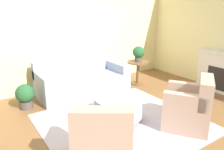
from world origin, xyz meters
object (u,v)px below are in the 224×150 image
armchair_left (103,141)px  ottoman_table (118,106)px  potted_plant_floor (25,95)px  potted_plant_on_side_table (138,53)px  armchair_right (189,108)px  couch (83,80)px  side_table (138,69)px

armchair_left → ottoman_table: size_ratio=1.15×
potted_plant_floor → potted_plant_on_side_table: bearing=-2.3°
armchair_left → potted_plant_on_side_table: potted_plant_on_side_table is taller
armchair_right → potted_plant_floor: (-2.16, 2.38, -0.08)m
armchair_right → potted_plant_floor: size_ratio=1.95×
potted_plant_on_side_table → ottoman_table: bearing=-139.6°
couch → armchair_right: bearing=-73.6°
armchair_left → potted_plant_on_side_table: 3.42m
couch → armchair_left: size_ratio=2.16×
ottoman_table → armchair_right: bearing=-43.6°
side_table → potted_plant_on_side_table: 0.43m
armchair_right → potted_plant_on_side_table: (0.77, 2.26, 0.49)m
armchair_left → ottoman_table: bearing=44.7°
armchair_right → potted_plant_on_side_table: size_ratio=2.43×
couch → ottoman_table: bearing=-94.6°
armchair_left → armchair_right: bearing=-0.0°
couch → armchair_left: 2.75m
armchair_right → potted_plant_on_side_table: potted_plant_on_side_table is taller
armchair_left → armchair_right: same height
armchair_left → potted_plant_on_side_table: (2.52, 2.26, 0.49)m
armchair_right → ottoman_table: size_ratio=1.15×
couch → armchair_left: bearing=-111.2°
armchair_right → ottoman_table: 1.23m
potted_plant_on_side_table → armchair_left: bearing=-138.1°
potted_plant_on_side_table → potted_plant_floor: bearing=177.7°
couch → ottoman_table: (-0.14, -1.71, 0.01)m
couch → armchair_left: (-0.99, -2.56, 0.07)m
couch → armchair_right: armchair_right is taller
couch → armchair_left: armchair_left is taller
potted_plant_floor → ottoman_table: bearing=-50.3°
armchair_right → side_table: size_ratio=1.61×
armchair_right → side_table: armchair_right is taller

